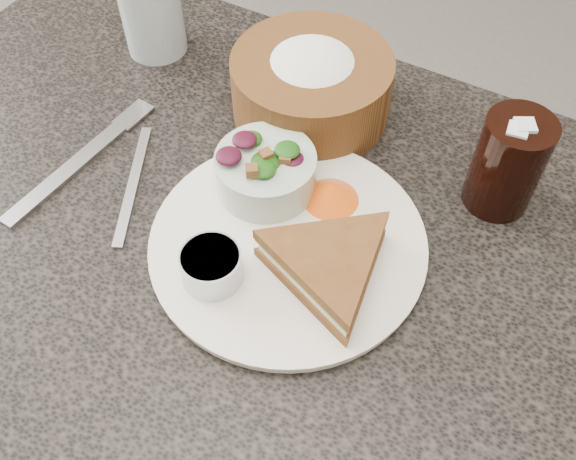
# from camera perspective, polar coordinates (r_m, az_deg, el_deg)

# --- Properties ---
(floor) EXTENTS (6.00, 6.00, 0.00)m
(floor) POSITION_cam_1_polar(r_m,az_deg,el_deg) (1.35, -2.53, -19.66)
(floor) COLOR #605C5A
(floor) RESTS_ON ground
(dining_table) EXTENTS (1.00, 0.70, 0.75)m
(dining_table) POSITION_cam_1_polar(r_m,az_deg,el_deg) (1.00, -3.31, -13.31)
(dining_table) COLOR black
(dining_table) RESTS_ON floor
(dinner_plate) EXTENTS (0.28, 0.28, 0.01)m
(dinner_plate) POSITION_cam_1_polar(r_m,az_deg,el_deg) (0.66, 0.00, -1.25)
(dinner_plate) COLOR silver
(dinner_plate) RESTS_ON dining_table
(sandwich) EXTENTS (0.20, 0.20, 0.04)m
(sandwich) POSITION_cam_1_polar(r_m,az_deg,el_deg) (0.61, 3.69, -3.19)
(sandwich) COLOR brown
(sandwich) RESTS_ON dinner_plate
(salad_bowl) EXTENTS (0.12, 0.12, 0.06)m
(salad_bowl) POSITION_cam_1_polar(r_m,az_deg,el_deg) (0.68, -2.00, 5.64)
(salad_bowl) COLOR #A3B6AB
(salad_bowl) RESTS_ON dinner_plate
(dressing_ramekin) EXTENTS (0.07, 0.07, 0.04)m
(dressing_ramekin) POSITION_cam_1_polar(r_m,az_deg,el_deg) (0.62, -6.82, -3.25)
(dressing_ramekin) COLOR #AAAFB7
(dressing_ramekin) RESTS_ON dinner_plate
(orange_wedge) EXTENTS (0.09, 0.09, 0.03)m
(orange_wedge) POSITION_cam_1_polar(r_m,az_deg,el_deg) (0.68, 3.89, 3.42)
(orange_wedge) COLOR #FB6013
(orange_wedge) RESTS_ON dinner_plate
(fork) EXTENTS (0.04, 0.20, 0.01)m
(fork) POSITION_cam_1_polar(r_m,az_deg,el_deg) (0.77, -18.52, 5.38)
(fork) COLOR #A1A2A6
(fork) RESTS_ON dining_table
(knife) EXTENTS (0.09, 0.16, 0.00)m
(knife) POSITION_cam_1_polar(r_m,az_deg,el_deg) (0.74, -13.61, 4.01)
(knife) COLOR #A9ABAF
(knife) RESTS_ON dining_table
(bread_basket) EXTENTS (0.25, 0.25, 0.11)m
(bread_basket) POSITION_cam_1_polar(r_m,az_deg,el_deg) (0.76, 2.11, 13.37)
(bread_basket) COLOR #573B18
(bread_basket) RESTS_ON dining_table
(cola_glass) EXTENTS (0.07, 0.07, 0.12)m
(cola_glass) POSITION_cam_1_polar(r_m,az_deg,el_deg) (0.70, 19.08, 5.92)
(cola_glass) COLOR black
(cola_glass) RESTS_ON dining_table
(water_glass) EXTENTS (0.10, 0.10, 0.12)m
(water_glass) POSITION_cam_1_polar(r_m,az_deg,el_deg) (0.88, -12.09, 18.65)
(water_glass) COLOR #A4B7BE
(water_glass) RESTS_ON dining_table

